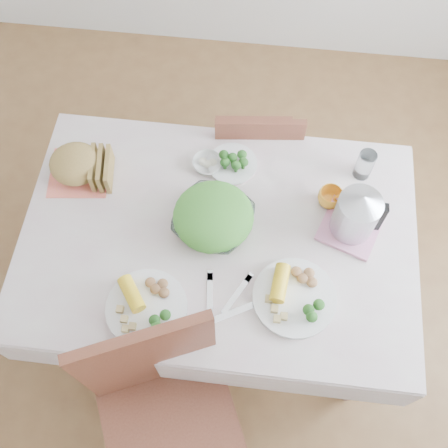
# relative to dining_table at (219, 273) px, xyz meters

# --- Properties ---
(floor) EXTENTS (3.60, 3.60, 0.00)m
(floor) POSITION_rel_dining_table_xyz_m (0.00, 0.00, -0.38)
(floor) COLOR brown
(floor) RESTS_ON ground
(dining_table) EXTENTS (1.40, 0.90, 0.75)m
(dining_table) POSITION_rel_dining_table_xyz_m (0.00, 0.00, 0.00)
(dining_table) COLOR brown
(dining_table) RESTS_ON floor
(tablecloth) EXTENTS (1.50, 1.00, 0.01)m
(tablecloth) POSITION_rel_dining_table_xyz_m (0.00, 0.00, 0.38)
(tablecloth) COLOR beige
(tablecloth) RESTS_ON dining_table
(chair_near) EXTENTS (0.63, 0.63, 1.06)m
(chair_near) POSITION_rel_dining_table_xyz_m (-0.08, -0.69, 0.09)
(chair_near) COLOR brown
(chair_near) RESTS_ON floor
(chair_far) EXTENTS (0.43, 0.43, 0.87)m
(chair_far) POSITION_rel_dining_table_xyz_m (0.10, 0.65, 0.09)
(chair_far) COLOR brown
(chair_far) RESTS_ON floor
(salad_bowl) EXTENTS (0.36, 0.36, 0.07)m
(salad_bowl) POSITION_rel_dining_table_xyz_m (-0.02, 0.04, 0.42)
(salad_bowl) COLOR white
(salad_bowl) RESTS_ON tablecloth
(dinner_plate_left) EXTENTS (0.36, 0.36, 0.02)m
(dinner_plate_left) POSITION_rel_dining_table_xyz_m (-0.21, -0.32, 0.40)
(dinner_plate_left) COLOR white
(dinner_plate_left) RESTS_ON tablecloth
(dinner_plate_right) EXTENTS (0.40, 0.40, 0.03)m
(dinner_plate_right) POSITION_rel_dining_table_xyz_m (0.30, -0.22, 0.40)
(dinner_plate_right) COLOR white
(dinner_plate_right) RESTS_ON tablecloth
(broccoli_plate) EXTENTS (0.21, 0.21, 0.02)m
(broccoli_plate) POSITION_rel_dining_table_xyz_m (0.02, 0.32, 0.40)
(broccoli_plate) COLOR beige
(broccoli_plate) RESTS_ON tablecloth
(napkin) EXTENTS (0.26, 0.26, 0.00)m
(napkin) POSITION_rel_dining_table_xyz_m (-0.59, 0.21, 0.39)
(napkin) COLOR #FF7761
(napkin) RESTS_ON tablecloth
(bread_loaf) EXTENTS (0.26, 0.26, 0.12)m
(bread_loaf) POSITION_rel_dining_table_xyz_m (-0.59, 0.21, 0.45)
(bread_loaf) COLOR olive
(bread_loaf) RESTS_ON napkin
(fruit_bowl) EXTENTS (0.15, 0.15, 0.04)m
(fruit_bowl) POSITION_rel_dining_table_xyz_m (-0.08, 0.30, 0.41)
(fruit_bowl) COLOR white
(fruit_bowl) RESTS_ON tablecloth
(yellow_mug) EXTENTS (0.10, 0.10, 0.08)m
(yellow_mug) POSITION_rel_dining_table_xyz_m (0.41, 0.19, 0.42)
(yellow_mug) COLOR orange
(yellow_mug) RESTS_ON tablecloth
(glass_tumbler) EXTENTS (0.08, 0.08, 0.13)m
(glass_tumbler) POSITION_rel_dining_table_xyz_m (0.54, 0.34, 0.45)
(glass_tumbler) COLOR white
(glass_tumbler) RESTS_ON tablecloth
(pink_tray) EXTENTS (0.27, 0.27, 0.02)m
(pink_tray) POSITION_rel_dining_table_xyz_m (0.50, 0.09, 0.40)
(pink_tray) COLOR pink
(pink_tray) RESTS_ON tablecloth
(electric_kettle) EXTENTS (0.21, 0.21, 0.22)m
(electric_kettle) POSITION_rel_dining_table_xyz_m (0.50, 0.09, 0.51)
(electric_kettle) COLOR #B2B5BA
(electric_kettle) RESTS_ON pink_tray
(fork_left) EXTENTS (0.04, 0.19, 0.00)m
(fork_left) POSITION_rel_dining_table_xyz_m (0.00, -0.25, 0.39)
(fork_left) COLOR silver
(fork_left) RESTS_ON tablecloth
(fork_right) EXTENTS (0.10, 0.16, 0.00)m
(fork_right) POSITION_rel_dining_table_xyz_m (0.10, -0.23, 0.39)
(fork_right) COLOR silver
(fork_right) RESTS_ON tablecloth
(knife) EXTENTS (0.19, 0.12, 0.00)m
(knife) POSITION_rel_dining_table_xyz_m (0.08, -0.30, 0.39)
(knife) COLOR silver
(knife) RESTS_ON tablecloth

